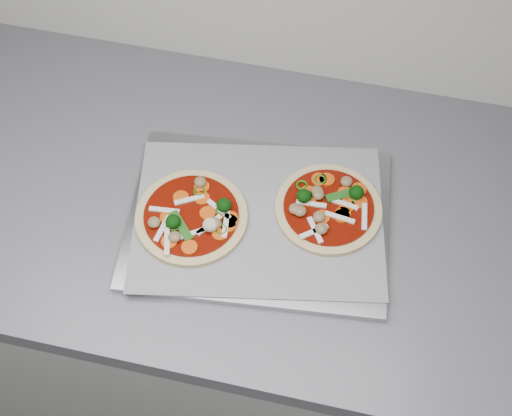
# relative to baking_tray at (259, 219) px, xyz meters

# --- Properties ---
(base_cabinet) EXTENTS (3.60, 0.60, 0.86)m
(base_cabinet) POSITION_rel_baking_tray_xyz_m (0.37, 0.03, -0.48)
(base_cabinet) COLOR #B3B3B1
(base_cabinet) RESTS_ON ground
(countertop) EXTENTS (3.60, 0.60, 0.04)m
(countertop) POSITION_rel_baking_tray_xyz_m (0.37, 0.03, -0.03)
(countertop) COLOR slate
(countertop) RESTS_ON base_cabinet
(baking_tray) EXTENTS (0.44, 0.34, 0.01)m
(baking_tray) POSITION_rel_baking_tray_xyz_m (0.00, 0.00, 0.00)
(baking_tray) COLOR #99999F
(baking_tray) RESTS_ON countertop
(parchment) EXTENTS (0.44, 0.35, 0.00)m
(parchment) POSITION_rel_baking_tray_xyz_m (0.00, 0.00, 0.01)
(parchment) COLOR gray
(parchment) RESTS_ON baking_tray
(pizza_left) EXTENTS (0.18, 0.18, 0.03)m
(pizza_left) POSITION_rel_baking_tray_xyz_m (-0.10, -0.03, 0.02)
(pizza_left) COLOR tan
(pizza_left) RESTS_ON parchment
(pizza_right) EXTENTS (0.22, 0.22, 0.03)m
(pizza_right) POSITION_rel_baking_tray_xyz_m (0.10, 0.04, 0.02)
(pizza_right) COLOR tan
(pizza_right) RESTS_ON parchment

